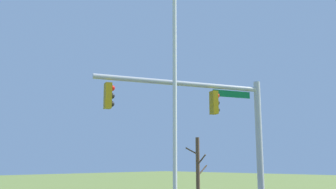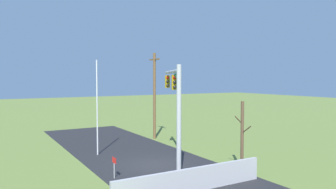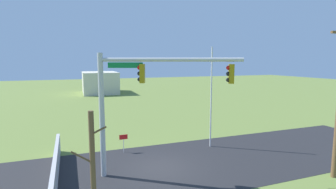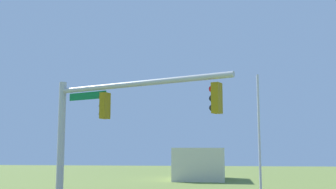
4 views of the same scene
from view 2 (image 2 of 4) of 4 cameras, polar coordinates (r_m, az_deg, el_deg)
ground_plane at (r=22.11m, az=-2.59°, el=-12.23°), size 160.00×160.00×0.00m
road_surface at (r=25.61m, az=-6.81°, el=-10.13°), size 28.00×8.00×0.01m
sidewalk_corner at (r=18.62m, az=3.61°, el=-15.14°), size 6.00×6.00×0.01m
retaining_fence at (r=16.99m, az=4.36°, el=-14.76°), size 0.20×8.74×1.24m
signal_mast at (r=20.52m, az=1.20°, el=-0.35°), size 6.72×3.20×6.56m
flagpole at (r=24.81m, az=-12.35°, el=-2.28°), size 0.10×0.10×7.12m
utility_pole at (r=30.73m, az=-2.39°, el=0.02°), size 1.90×0.26×8.13m
bare_tree at (r=20.69m, az=12.91°, el=-7.02°), size 1.27×1.02×4.35m
open_sign at (r=19.25m, az=-9.45°, el=-11.77°), size 0.56×0.04×1.22m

